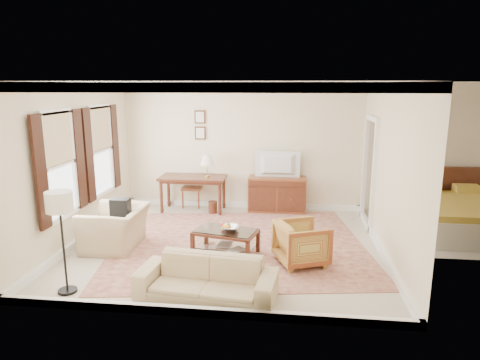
% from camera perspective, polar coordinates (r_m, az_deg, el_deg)
% --- Properties ---
extents(room_shell, '(5.51, 5.01, 2.91)m').
position_cam_1_polar(room_shell, '(7.36, -1.84, 9.61)').
color(room_shell, beige).
rests_on(room_shell, ground).
extents(annex_bedroom, '(3.00, 2.70, 2.90)m').
position_cam_1_polar(annex_bedroom, '(9.43, 27.63, -4.34)').
color(annex_bedroom, beige).
rests_on(annex_bedroom, ground).
extents(window_front, '(0.12, 1.56, 1.80)m').
position_cam_1_polar(window_front, '(7.69, -22.94, 1.82)').
color(window_front, '#CCB284').
rests_on(window_front, room_shell).
extents(window_rear, '(0.12, 1.56, 1.80)m').
position_cam_1_polar(window_rear, '(9.09, -18.05, 3.75)').
color(window_rear, '#CCB284').
rests_on(window_rear, room_shell).
extents(doorway, '(0.10, 1.12, 2.25)m').
position_cam_1_polar(doorway, '(9.09, 16.82, 0.79)').
color(doorway, white).
rests_on(doorway, room_shell).
extents(rug, '(5.04, 4.50, 0.01)m').
position_cam_1_polar(rug, '(7.90, -0.23, -8.53)').
color(rug, maroon).
rests_on(rug, room_shell).
extents(writing_desk, '(1.49, 0.74, 0.81)m').
position_cam_1_polar(writing_desk, '(9.78, -6.30, -0.14)').
color(writing_desk, '#522617').
rests_on(writing_desk, room_shell).
extents(desk_chair, '(0.53, 0.53, 1.05)m').
position_cam_1_polar(desk_chair, '(10.18, -6.40, -0.67)').
color(desk_chair, brown).
rests_on(desk_chair, room_shell).
extents(desk_lamp, '(0.32, 0.32, 0.50)m').
position_cam_1_polar(desk_lamp, '(9.64, -4.40, 1.89)').
color(desk_lamp, silver).
rests_on(desk_lamp, writing_desk).
extents(framed_prints, '(0.25, 0.04, 0.68)m').
position_cam_1_polar(framed_prints, '(9.99, -5.34, 7.34)').
color(framed_prints, '#522617').
rests_on(framed_prints, room_shell).
extents(sideboard, '(1.30, 0.50, 0.80)m').
position_cam_1_polar(sideboard, '(9.81, 4.95, -1.91)').
color(sideboard, brown).
rests_on(sideboard, room_shell).
extents(tv, '(0.96, 0.55, 0.13)m').
position_cam_1_polar(tv, '(9.60, 5.05, 3.15)').
color(tv, black).
rests_on(tv, sideboard).
extents(coffee_table, '(1.16, 0.84, 0.44)m').
position_cam_1_polar(coffee_table, '(7.35, -1.92, -7.43)').
color(coffee_table, '#522617').
rests_on(coffee_table, room_shell).
extents(fruit_bowl, '(0.42, 0.42, 0.10)m').
position_cam_1_polar(fruit_bowl, '(7.28, -1.31, -6.31)').
color(fruit_bowl, silver).
rests_on(fruit_bowl, coffee_table).
extents(book_a, '(0.28, 0.08, 0.38)m').
position_cam_1_polar(book_a, '(7.47, -2.85, -8.44)').
color(book_a, brown).
rests_on(book_a, coffee_table).
extents(book_b, '(0.24, 0.20, 0.38)m').
position_cam_1_polar(book_b, '(7.27, -1.05, -9.09)').
color(book_b, brown).
rests_on(book_b, coffee_table).
extents(striped_armchair, '(0.93, 0.96, 0.77)m').
position_cam_1_polar(striped_armchair, '(7.04, 8.23, -8.07)').
color(striped_armchair, brown).
rests_on(striped_armchair, room_shell).
extents(club_armchair, '(0.74, 1.13, 0.99)m').
position_cam_1_polar(club_armchair, '(7.92, -16.33, -5.28)').
color(club_armchair, tan).
rests_on(club_armchair, room_shell).
extents(backpack, '(0.28, 0.36, 0.40)m').
position_cam_1_polar(backpack, '(7.78, -15.63, -3.64)').
color(backpack, black).
rests_on(backpack, club_armchair).
extents(sofa, '(1.95, 0.76, 0.74)m').
position_cam_1_polar(sofa, '(5.94, -4.50, -12.19)').
color(sofa, tan).
rests_on(sofa, room_shell).
extents(floor_lamp, '(0.36, 0.36, 1.46)m').
position_cam_1_polar(floor_lamp, '(6.26, -22.90, -3.62)').
color(floor_lamp, black).
rests_on(floor_lamp, room_shell).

